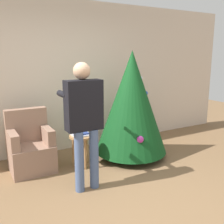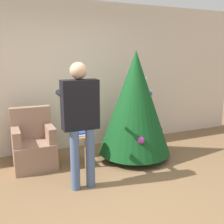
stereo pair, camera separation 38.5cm
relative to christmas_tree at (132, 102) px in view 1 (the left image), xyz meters
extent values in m
plane|color=brown|center=(-1.02, -1.28, -0.97)|extent=(14.00, 14.00, 0.00)
cube|color=beige|center=(-1.02, 0.95, 0.38)|extent=(8.00, 0.06, 2.70)
cylinder|color=brown|center=(0.00, 0.00, -0.91)|extent=(0.10, 0.10, 0.11)
cone|color=#0F4219|center=(0.00, 0.00, 0.00)|extent=(1.22, 1.22, 1.71)
sphere|color=#2856B2|center=(0.26, -0.03, 0.14)|extent=(0.08, 0.08, 0.08)
sphere|color=gold|center=(0.23, 0.05, 0.22)|extent=(0.09, 0.09, 0.09)
sphere|color=white|center=(0.18, 0.00, 0.39)|extent=(0.08, 0.08, 0.08)
sphere|color=#2856B2|center=(0.49, -0.07, -0.50)|extent=(0.07, 0.07, 0.07)
sphere|color=#B23399|center=(-0.14, -0.47, -0.50)|extent=(0.11, 0.11, 0.11)
cube|color=#93705B|center=(-1.64, 0.27, -0.76)|extent=(0.63, 0.61, 0.42)
cube|color=#93705B|center=(-1.64, 0.51, -0.29)|extent=(0.63, 0.14, 0.52)
cube|color=#93705B|center=(-1.89, 0.27, -0.43)|extent=(0.12, 0.55, 0.24)
cube|color=#93705B|center=(-1.38, 0.27, -0.43)|extent=(0.12, 0.55, 0.24)
cylinder|color=#475B84|center=(-1.24, -0.67, -0.56)|extent=(0.12, 0.12, 0.81)
cylinder|color=#475B84|center=(-1.03, -0.67, -0.56)|extent=(0.12, 0.12, 0.81)
cube|color=black|center=(-1.13, -0.61, 0.16)|extent=(0.47, 0.20, 0.64)
sphere|color=tan|center=(-1.13, -0.58, 0.59)|extent=(0.22, 0.22, 0.22)
cylinder|color=black|center=(-1.33, -0.42, 0.29)|extent=(0.08, 0.30, 0.08)
cylinder|color=black|center=(-0.94, -0.42, 0.29)|extent=(0.08, 0.30, 0.08)
cube|color=white|center=(-0.94, -0.23, 0.29)|extent=(0.04, 0.14, 0.04)
cylinder|color=#A37547|center=(-0.91, 0.03, -0.46)|extent=(0.38, 0.38, 0.03)
cylinder|color=#A37547|center=(-0.91, -0.10, -0.72)|extent=(0.04, 0.04, 0.49)
cylinder|color=#A37547|center=(-0.79, 0.10, -0.72)|extent=(0.04, 0.04, 0.49)
cylinder|color=#A37547|center=(-1.03, 0.10, -0.72)|extent=(0.04, 0.04, 0.49)
cube|color=silver|center=(-0.91, 0.03, -0.44)|extent=(0.29, 0.23, 0.02)
cube|color=navy|center=(-0.91, 0.03, -0.42)|extent=(0.21, 0.14, 0.02)
camera|label=1|loc=(-2.42, -3.61, 0.79)|focal=42.00mm
camera|label=2|loc=(-2.07, -3.79, 0.79)|focal=42.00mm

